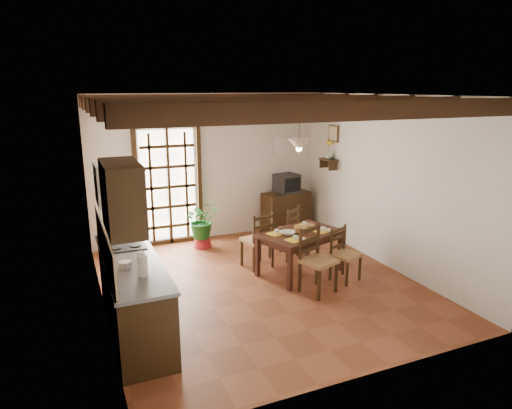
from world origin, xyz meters
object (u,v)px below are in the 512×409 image
kitchen_counter (133,294)px  chair_far_left (257,250)px  dining_table (300,237)px  sideboard (286,212)px  chair_near_right (345,264)px  crt_tv (287,183)px  chair_near_left (317,272)px  chair_far_right (285,242)px  potted_plant (202,218)px  pendant_lamp (299,143)px

kitchen_counter → chair_far_left: 2.54m
dining_table → sideboard: (0.81, 2.07, -0.19)m
kitchen_counter → dining_table: kitchen_counter is taller
chair_near_right → chair_far_left: 1.45m
crt_tv → sideboard: bearing=80.1°
chair_near_left → chair_far_right: (0.20, 1.44, -0.01)m
sideboard → chair_far_right: bearing=-125.3°
sideboard → potted_plant: 1.90m
chair_near_right → pendant_lamp: (-0.51, 0.62, 1.82)m
chair_near_right → dining_table: bearing=114.6°
crt_tv → pendant_lamp: (-0.81, -1.97, 1.06)m
chair_near_left → dining_table: bearing=63.4°
dining_table → potted_plant: (-1.07, 1.80, -0.03)m
chair_near_right → potted_plant: (-1.58, 2.32, 0.31)m
chair_near_left → sideboard: 2.93m
kitchen_counter → chair_near_right: kitchen_counter is taller
dining_table → crt_tv: size_ratio=2.93×
dining_table → chair_far_right: bearing=63.6°
kitchen_counter → chair_far_right: size_ratio=2.42×
chair_near_left → crt_tv: 3.01m
potted_plant → pendant_lamp: 2.51m
dining_table → chair_near_left: bearing=-116.1°
chair_near_right → chair_far_right: bearing=88.3°
dining_table → chair_near_left: (-0.10, -0.72, -0.30)m
chair_far_left → pendant_lamp: (0.51, -0.41, 1.78)m
chair_near_left → sideboard: (0.91, 2.79, 0.11)m
kitchen_counter → sideboard: bearing=38.8°
chair_far_right → pendant_lamp: (-0.10, -0.62, 1.79)m
dining_table → potted_plant: bearing=102.1°
chair_far_left → chair_far_right: (0.61, 0.20, -0.01)m
crt_tv → potted_plant: (-1.88, -0.26, -0.44)m
dining_table → chair_far_right: 0.79m
chair_near_right → sideboard: 2.61m
chair_far_right → pendant_lamp: bearing=47.8°
chair_near_right → chair_near_left: bearing=178.3°
kitchen_counter → potted_plant: bearing=57.4°
chair_near_left → chair_far_left: 1.30m
chair_far_right → sideboard: size_ratio=0.96×
kitchen_counter → chair_near_left: bearing=0.8°
potted_plant → chair_near_left: bearing=-68.9°
chair_near_right → chair_far_left: bearing=114.7°
chair_far_left → crt_tv: size_ratio=1.89×
chair_near_left → pendant_lamp: (0.10, 0.82, 1.77)m
dining_table → sideboard: 2.23m
potted_plant → chair_far_left: bearing=-66.6°
chair_far_left → sideboard: chair_far_left is taller
chair_near_left → chair_far_right: chair_near_left is taller
chair_near_left → chair_far_right: 1.45m
kitchen_counter → crt_tv: size_ratio=4.49×
chair_far_right → sideboard: bearing=-150.9°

